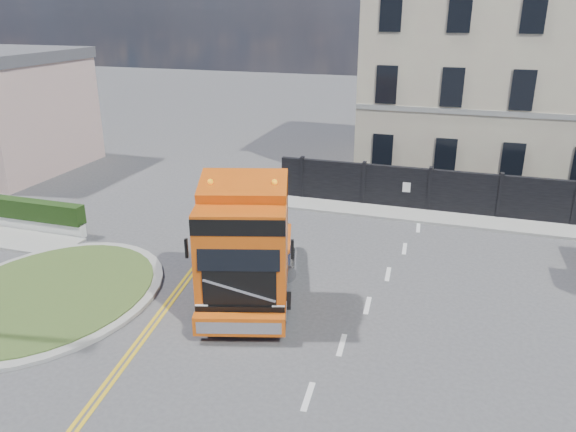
% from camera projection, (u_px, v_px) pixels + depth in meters
% --- Properties ---
extents(ground, '(120.00, 120.00, 0.00)m').
position_uv_depth(ground, '(283.00, 286.00, 18.86)').
color(ground, '#424244').
rests_on(ground, ground).
extents(traffic_island, '(6.80, 6.80, 0.17)m').
position_uv_depth(traffic_island, '(49.00, 294.00, 18.17)').
color(traffic_island, gray).
rests_on(traffic_island, ground).
extents(hedge_wall, '(8.00, 0.55, 1.35)m').
position_uv_depth(hedge_wall, '(2.00, 210.00, 23.67)').
color(hedge_wall, silver).
rests_on(hedge_wall, ground).
extents(hoarding_fence, '(18.80, 0.25, 2.00)m').
position_uv_depth(hoarding_fence, '(488.00, 196.00, 24.64)').
color(hoarding_fence, black).
rests_on(hoarding_fence, ground).
extents(georgian_building, '(12.30, 10.30, 12.80)m').
position_uv_depth(georgian_building, '(487.00, 67.00, 29.80)').
color(georgian_building, beige).
rests_on(georgian_building, ground).
extents(pavement_far, '(20.00, 1.60, 0.12)m').
position_uv_depth(pavement_far, '(473.00, 222.00, 24.33)').
color(pavement_far, gray).
rests_on(pavement_far, ground).
extents(truck, '(4.39, 7.28, 4.10)m').
position_uv_depth(truck, '(246.00, 249.00, 17.23)').
color(truck, black).
rests_on(truck, ground).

